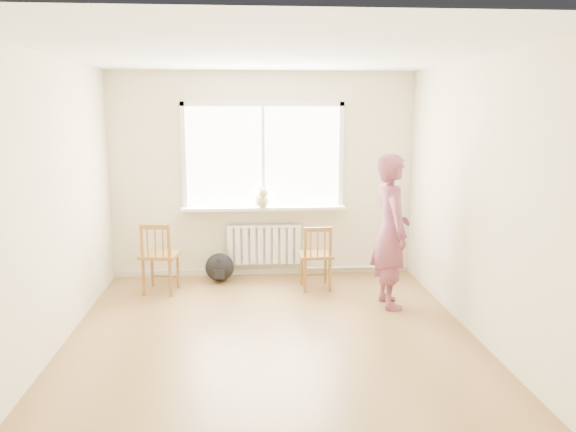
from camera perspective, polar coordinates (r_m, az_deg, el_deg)
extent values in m
plane|color=olive|center=(5.60, -1.62, -12.41)|extent=(4.50, 4.50, 0.00)
plane|color=white|center=(5.18, -1.78, 16.26)|extent=(4.50, 4.50, 0.00)
cube|color=beige|center=(7.45, -2.53, 4.14)|extent=(4.00, 0.01, 2.70)
cube|color=white|center=(7.41, -2.54, 6.04)|extent=(2.00, 0.02, 1.30)
cube|color=white|center=(7.36, -2.58, 11.31)|extent=(2.12, 0.05, 0.06)
cube|color=white|center=(7.42, -10.55, 5.89)|extent=(0.06, 0.05, 1.42)
cube|color=white|center=(7.49, 5.40, 6.06)|extent=(0.06, 0.05, 1.42)
cube|color=white|center=(7.39, -2.54, 6.03)|extent=(0.04, 0.05, 1.30)
cube|color=white|center=(7.40, -2.48, 0.81)|extent=(2.15, 0.22, 0.04)
cube|color=white|center=(7.56, -2.46, -2.88)|extent=(1.00, 0.02, 0.55)
cube|color=white|center=(7.51, -2.45, -2.97)|extent=(1.00, 0.10, 0.51)
cube|color=white|center=(7.46, -2.47, -1.03)|extent=(1.00, 0.12, 0.03)
cylinder|color=silver|center=(7.78, 6.84, -5.19)|extent=(1.40, 0.04, 0.04)
cube|color=beige|center=(7.69, -2.45, -5.61)|extent=(4.00, 0.03, 0.08)
cube|color=olive|center=(7.02, -12.85, -3.87)|extent=(0.50, 0.48, 0.04)
cylinder|color=olive|center=(7.19, -11.11, -5.39)|extent=(0.04, 0.04, 0.47)
cylinder|color=olive|center=(7.28, -13.63, -5.27)|extent=(0.04, 0.04, 0.47)
cylinder|color=olive|center=(6.88, -11.87, -6.14)|extent=(0.04, 0.04, 0.47)
cylinder|color=olive|center=(6.98, -14.49, -6.00)|extent=(0.04, 0.04, 0.47)
cylinder|color=olive|center=(6.83, -11.94, -4.47)|extent=(0.04, 0.04, 0.88)
cylinder|color=olive|center=(6.93, -14.57, -4.36)|extent=(0.04, 0.04, 0.88)
cube|color=olive|center=(6.78, -13.41, -1.08)|extent=(0.36, 0.09, 0.06)
cylinder|color=olive|center=(6.79, -12.60, -2.63)|extent=(0.02, 0.02, 0.35)
cylinder|color=olive|center=(6.82, -13.34, -2.61)|extent=(0.02, 0.02, 0.35)
cylinder|color=olive|center=(6.85, -14.08, -2.59)|extent=(0.02, 0.02, 0.35)
cube|color=olive|center=(6.98, 2.82, -3.97)|extent=(0.42, 0.40, 0.04)
cylinder|color=olive|center=(7.21, 3.83, -5.29)|extent=(0.03, 0.03, 0.43)
cylinder|color=olive|center=(7.17, 1.39, -5.37)|extent=(0.03, 0.03, 0.43)
cylinder|color=olive|center=(6.92, 4.28, -5.98)|extent=(0.03, 0.03, 0.43)
cylinder|color=olive|center=(6.87, 1.74, -6.07)|extent=(0.03, 0.03, 0.43)
cylinder|color=olive|center=(6.87, 4.30, -4.44)|extent=(0.04, 0.04, 0.82)
cylinder|color=olive|center=(6.82, 1.75, -4.53)|extent=(0.04, 0.04, 0.82)
cube|color=olive|center=(6.75, 3.06, -1.37)|extent=(0.33, 0.04, 0.05)
cylinder|color=olive|center=(6.81, 3.76, -2.78)|extent=(0.02, 0.02, 0.33)
cylinder|color=olive|center=(6.79, 3.04, -2.80)|extent=(0.02, 0.02, 0.33)
cylinder|color=olive|center=(6.78, 2.32, -2.82)|extent=(0.02, 0.02, 0.33)
imported|color=#C1405B|center=(6.38, 10.43, -1.53)|extent=(0.45, 0.65, 1.73)
ellipsoid|color=beige|center=(7.31, -2.67, 1.71)|extent=(0.22, 0.31, 0.22)
sphere|color=beige|center=(7.16, -2.52, 2.40)|extent=(0.12, 0.12, 0.12)
cone|color=beige|center=(7.14, -2.79, 2.86)|extent=(0.04, 0.04, 0.05)
cone|color=beige|center=(7.15, -2.27, 2.88)|extent=(0.04, 0.04, 0.05)
cylinder|color=beige|center=(7.47, -2.82, 1.39)|extent=(0.05, 0.20, 0.03)
cylinder|color=beige|center=(7.21, -2.80, 1.14)|extent=(0.03, 0.03, 0.11)
cylinder|color=beige|center=(7.22, -2.29, 1.16)|extent=(0.03, 0.03, 0.11)
ellipsoid|color=black|center=(7.38, -6.96, -5.19)|extent=(0.44, 0.38, 0.37)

